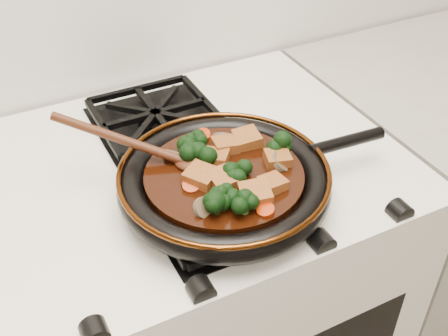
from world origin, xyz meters
name	(u,v)px	position (x,y,z in m)	size (l,w,h in m)	color
stove	(194,318)	(0.00, 1.69, 0.45)	(0.76, 0.60, 0.90)	white
burner_grate_front	(220,203)	(0.00, 1.55, 0.91)	(0.23, 0.23, 0.03)	black
burner_grate_back	(156,117)	(0.00, 1.83, 0.91)	(0.23, 0.23, 0.03)	black
skillet	(225,180)	(0.02, 1.56, 0.94)	(0.47, 0.34, 0.05)	black
braising_sauce	(224,178)	(0.01, 1.56, 0.95)	(0.25, 0.25, 0.02)	black
tofu_cube_0	(272,184)	(0.06, 1.50, 0.97)	(0.04, 0.04, 0.02)	brown
tofu_cube_1	(223,180)	(0.00, 1.54, 0.97)	(0.04, 0.04, 0.02)	brown
tofu_cube_2	(216,159)	(0.02, 1.60, 0.97)	(0.04, 0.04, 0.02)	brown
tofu_cube_3	(247,139)	(0.09, 1.62, 0.97)	(0.04, 0.05, 0.02)	brown
tofu_cube_4	(256,195)	(0.03, 1.49, 0.97)	(0.04, 0.05, 0.02)	brown
tofu_cube_5	(201,177)	(-0.03, 1.56, 0.97)	(0.04, 0.05, 0.02)	brown
tofu_cube_6	(225,146)	(0.04, 1.62, 0.97)	(0.04, 0.04, 0.02)	brown
tofu_cube_7	(277,159)	(0.10, 1.55, 0.97)	(0.04, 0.04, 0.02)	brown
broccoli_floret_0	(226,199)	(-0.02, 1.50, 0.97)	(0.06, 0.06, 0.06)	black
broccoli_floret_1	(193,146)	(-0.01, 1.64, 0.97)	(0.06, 0.06, 0.05)	black
broccoli_floret_2	(245,207)	(0.00, 1.47, 0.97)	(0.06, 0.06, 0.05)	black
broccoli_floret_3	(198,150)	(0.00, 1.63, 0.97)	(0.06, 0.06, 0.05)	black
broccoli_floret_4	(198,158)	(-0.01, 1.60, 0.97)	(0.06, 0.06, 0.06)	black
broccoli_floret_5	(216,205)	(-0.04, 1.49, 0.97)	(0.06, 0.06, 0.06)	black
broccoli_floret_6	(278,149)	(0.11, 1.57, 0.97)	(0.06, 0.06, 0.06)	black
broccoli_floret_7	(242,176)	(0.03, 1.54, 0.97)	(0.06, 0.06, 0.05)	black
carrot_coin_0	(204,176)	(-0.02, 1.57, 0.96)	(0.03, 0.03, 0.01)	#BA2805
carrot_coin_1	(203,135)	(0.03, 1.67, 0.96)	(0.03, 0.03, 0.01)	#BA2805
carrot_coin_2	(192,185)	(-0.05, 1.56, 0.96)	(0.03, 0.03, 0.01)	#BA2805
carrot_coin_3	(265,210)	(0.03, 1.46, 0.96)	(0.03, 0.03, 0.01)	#BA2805
mushroom_slice_0	(222,136)	(0.05, 1.65, 0.97)	(0.03, 0.03, 0.01)	brown
mushroom_slice_1	(280,162)	(0.10, 1.54, 0.97)	(0.04, 0.04, 0.01)	brown
mushroom_slice_2	(173,154)	(-0.04, 1.64, 0.97)	(0.03, 0.03, 0.01)	brown
mushroom_slice_3	(204,208)	(-0.05, 1.50, 0.97)	(0.03, 0.03, 0.01)	brown
wooden_spoon	(152,150)	(-0.07, 1.65, 0.98)	(0.13, 0.12, 0.24)	#48200F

